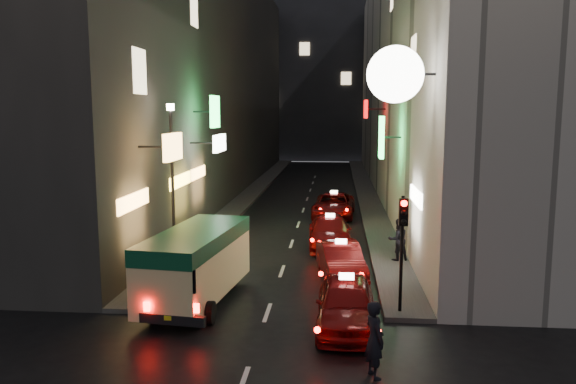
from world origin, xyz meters
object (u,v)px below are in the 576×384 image
(minibus, at_px, (196,258))
(traffic_light, at_px, (403,229))
(pedestrian_crossing, at_px, (375,334))
(taxi_near, at_px, (346,300))
(lamp_post, at_px, (172,174))

(minibus, xyz_separation_m, traffic_light, (6.34, -0.69, 1.19))
(minibus, distance_m, pedestrian_crossing, 7.04)
(taxi_near, distance_m, pedestrian_crossing, 3.01)
(pedestrian_crossing, xyz_separation_m, lamp_post, (-7.17, 8.42, 2.70))
(minibus, xyz_separation_m, lamp_post, (-1.86, 3.84, 2.22))
(minibus, height_order, lamp_post, lamp_post)
(pedestrian_crossing, bearing_deg, traffic_light, -37.80)
(lamp_post, bearing_deg, taxi_near, -39.84)
(minibus, height_order, pedestrian_crossing, minibus)
(pedestrian_crossing, relative_size, traffic_light, 0.59)
(taxi_near, bearing_deg, traffic_light, 30.32)
(taxi_near, bearing_deg, minibus, 160.80)
(minibus, distance_m, traffic_light, 6.49)
(minibus, relative_size, traffic_light, 1.64)
(lamp_post, bearing_deg, pedestrian_crossing, -49.57)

